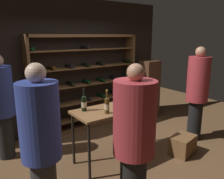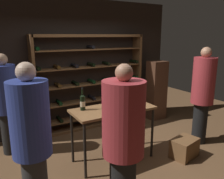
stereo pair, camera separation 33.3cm
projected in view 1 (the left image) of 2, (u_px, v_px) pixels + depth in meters
name	position (u px, v px, depth m)	size (l,w,h in m)	color
ground_plane	(122.00, 157.00, 4.12)	(9.65, 9.65, 0.00)	brown
back_wall	(74.00, 65.00, 5.22)	(4.82, 0.10, 2.93)	black
wine_rack	(86.00, 84.00, 5.25)	(2.66, 0.32, 2.16)	brown
tasting_table	(114.00, 113.00, 3.86)	(1.40, 0.64, 0.95)	brown
person_bystander_dark_jacket	(41.00, 139.00, 2.51)	(0.45, 0.45, 1.87)	#2E2E2E
person_guest_blue_shirt	(134.00, 136.00, 2.61)	(0.49, 0.49, 1.85)	black
person_bystander_red_print	(197.00, 90.00, 4.60)	(0.43, 0.44, 1.93)	black
person_guest_plum_blouse	(2.00, 103.00, 3.89)	(0.42, 0.42, 1.84)	black
wine_crate	(183.00, 145.00, 4.19)	(0.48, 0.34, 0.34)	brown
display_cabinet	(149.00, 89.00, 5.97)	(0.44, 0.36, 1.50)	#4C2D1E
wine_bottle_gold_foil	(107.00, 105.00, 3.54)	(0.08, 0.08, 0.38)	#4C3314
wine_bottle_amber_reserve	(84.00, 103.00, 3.66)	(0.09, 0.09, 0.37)	black
wine_glass_stemmed_center	(136.00, 96.00, 4.19)	(0.09, 0.09, 0.15)	silver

